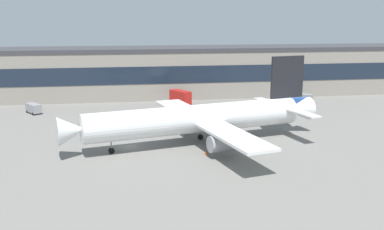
{
  "coord_description": "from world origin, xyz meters",
  "views": [
    {
      "loc": [
        -1.04,
        -83.26,
        24.69
      ],
      "look_at": [
        12.65,
        4.03,
        5.0
      ],
      "focal_mm": 41.37,
      "sensor_mm": 36.0,
      "label": 1
    }
  ],
  "objects": [
    {
      "name": "airliner",
      "position": [
        13.52,
        0.24,
        5.09
      ],
      "size": [
        52.89,
        45.32,
        16.7
      ],
      "color": "white",
      "rests_on": "ground_plane"
    },
    {
      "name": "ground_plane",
      "position": [
        0.0,
        0.0,
        0.0
      ],
      "size": [
        600.0,
        600.0,
        0.0
      ],
      "primitive_type": "plane",
      "color": "slate"
    },
    {
      "name": "crew_van",
      "position": [
        -24.31,
        34.31,
        1.46
      ],
      "size": [
        4.72,
        5.54,
        2.55
      ],
      "color": "gray",
      "rests_on": "ground_plane"
    },
    {
      "name": "catering_truck",
      "position": [
        14.83,
        39.78,
        2.29
      ],
      "size": [
        5.83,
        7.54,
        4.15
      ],
      "color": "red",
      "rests_on": "ground_plane"
    },
    {
      "name": "terminal_building",
      "position": [
        0.0,
        55.31,
        7.74
      ],
      "size": [
        183.36,
        17.87,
        15.43
      ],
      "color": "gray",
      "rests_on": "ground_plane"
    },
    {
      "name": "traffic_cone_0",
      "position": [
        13.39,
        -7.18,
        0.36
      ],
      "size": [
        0.57,
        0.57,
        0.72
      ],
      "primitive_type": "cone",
      "color": "#F2590C",
      "rests_on": "ground_plane"
    },
    {
      "name": "belt_loader",
      "position": [
        48.89,
        35.14,
        1.15
      ],
      "size": [
        6.6,
        2.78,
        1.95
      ],
      "color": "#2651A5",
      "rests_on": "ground_plane"
    },
    {
      "name": "follow_me_car",
      "position": [
        53.28,
        41.65,
        1.09
      ],
      "size": [
        4.48,
        4.43,
        1.85
      ],
      "color": "gray",
      "rests_on": "ground_plane"
    }
  ]
}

